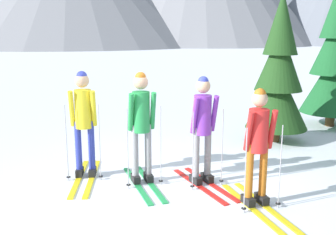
{
  "coord_description": "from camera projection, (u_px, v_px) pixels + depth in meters",
  "views": [
    {
      "loc": [
        0.2,
        -6.07,
        2.48
      ],
      "look_at": [
        0.05,
        0.48,
        1.05
      ],
      "focal_mm": 43.12,
      "sensor_mm": 36.0,
      "label": 1
    }
  ],
  "objects": [
    {
      "name": "skier_in_purple",
      "position": [
        203.0,
        126.0,
        6.43
      ],
      "size": [
        1.02,
        1.6,
        1.77
      ],
      "color": "red",
      "rests_on": "ground"
    },
    {
      "name": "pine_tree_near",
      "position": [
        279.0,
        75.0,
        8.82
      ],
      "size": [
        1.37,
        1.37,
        3.3
      ],
      "color": "#51381E",
      "rests_on": "ground"
    },
    {
      "name": "skier_in_green",
      "position": [
        141.0,
        121.0,
        6.47
      ],
      "size": [
        0.85,
        1.68,
        1.83
      ],
      "color": "green",
      "rests_on": "ground"
    },
    {
      "name": "pine_tree_mid",
      "position": [
        335.0,
        59.0,
        10.24
      ],
      "size": [
        1.59,
        1.59,
        3.83
      ],
      "color": "#51381E",
      "rests_on": "ground"
    },
    {
      "name": "skier_in_yellow",
      "position": [
        84.0,
        118.0,
        6.75
      ],
      "size": [
        0.61,
        1.8,
        1.82
      ],
      "color": "yellow",
      "rests_on": "ground"
    },
    {
      "name": "skier_in_red",
      "position": [
        258.0,
        143.0,
        5.63
      ],
      "size": [
        0.85,
        1.79,
        1.7
      ],
      "color": "yellow",
      "rests_on": "ground"
    },
    {
      "name": "ground_plane",
      "position": [
        164.0,
        188.0,
        6.46
      ],
      "size": [
        400.0,
        400.0,
        0.0
      ],
      "primitive_type": "plane",
      "color": "white"
    }
  ]
}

